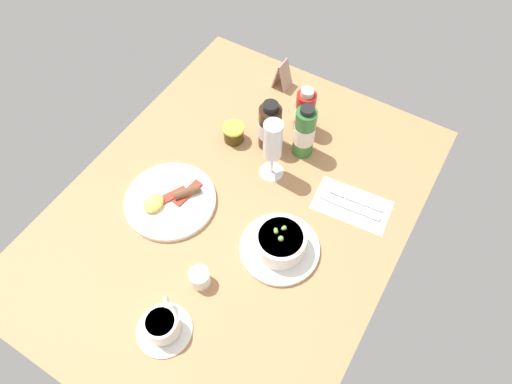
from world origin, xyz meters
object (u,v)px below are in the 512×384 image
sauce_bottle_brown (270,127)px  breakfast_plate (170,200)px  cutlery_setting (350,204)px  sauce_bottle_green (304,132)px  wine_glass (273,143)px  menu_card (282,74)px  jam_jar (234,133)px  sauce_bottle_red (305,112)px  creamer_jug (200,278)px  coffee_cup (163,326)px  porridge_bowl (280,244)px

sauce_bottle_brown → breakfast_plate: size_ratio=0.67×
cutlery_setting → sauce_bottle_green: (9.29, 19.25, 7.73)cm
wine_glass → sauce_bottle_brown: 11.26cm
wine_glass → menu_card: wine_glass is taller
cutlery_setting → menu_card: bearing=51.7°
jam_jar → menu_card: (26.23, -1.01, 1.90)cm
sauce_bottle_red → sauce_bottle_green: bearing=-153.6°
creamer_jug → menu_card: bearing=13.3°
cutlery_setting → breakfast_plate: bearing=120.3°
sauce_bottle_green → jam_jar: bearing=108.6°
coffee_cup → breakfast_plate: 33.54cm
porridge_bowl → menu_card: size_ratio=2.15×
sauce_bottle_green → menu_card: sauce_bottle_green is taller
creamer_jug → cutlery_setting: bearing=-29.2°
cutlery_setting → sauce_bottle_green: 22.73cm
sauce_bottle_red → sauce_bottle_green: size_ratio=0.87×
creamer_jug → breakfast_plate: (14.05, 19.58, -1.47)cm
coffee_cup → jam_jar: (54.22, 16.47, -0.31)cm
menu_card → wine_glass: bearing=-155.5°
creamer_jug → sauce_bottle_brown: bearing=9.4°
cutlery_setting → jam_jar: jam_jar is taller
porridge_bowl → sauce_bottle_brown: 33.80cm
breakfast_plate → sauce_bottle_red: bearing=-23.4°
cutlery_setting → jam_jar: bearing=85.5°
wine_glass → breakfast_plate: wine_glass is taller
creamer_jug → sauce_bottle_green: bearing=-2.3°
wine_glass → sauce_bottle_red: bearing=0.2°
porridge_bowl → wine_glass: 25.35cm
coffee_cup → sauce_bottle_green: bearing=-2.2°
creamer_jug → wine_glass: bearing=2.9°
sauce_bottle_red → menu_card: (12.23, 13.97, -2.36)cm
jam_jar → creamer_jug: bearing=-157.5°
cutlery_setting → sauce_bottle_brown: (6.72, 28.47, 6.96)cm
coffee_cup → sauce_bottle_brown: 58.54cm
creamer_jug → jam_jar: size_ratio=0.96×
jam_jar → sauce_bottle_green: size_ratio=0.35×
creamer_jug → breakfast_plate: creamer_jug is taller
cutlery_setting → sauce_bottle_red: bearing=53.6°
coffee_cup → jam_jar: bearing=16.9°
coffee_cup → sauce_bottle_red: sauce_bottle_red is taller
porridge_bowl → jam_jar: 37.27cm
sauce_bottle_red → sauce_bottle_green: 8.64cm
creamer_jug → sauce_bottle_brown: 45.41cm
jam_jar → sauce_bottle_red: bearing=-46.9°
porridge_bowl → sauce_bottle_red: (37.91, 13.61, 3.60)cm
porridge_bowl → jam_jar: porridge_bowl is taller
jam_jar → cutlery_setting: bearing=-94.5°
cutlery_setting → wine_glass: wine_glass is taller
breakfast_plate → menu_card: bearing=-4.0°
porridge_bowl → sauce_bottle_brown: (27.66, 19.02, 3.94)cm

